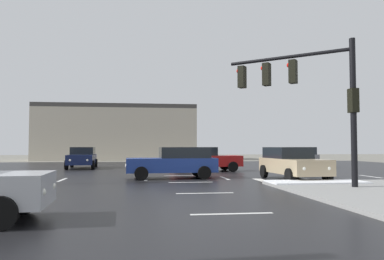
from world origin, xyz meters
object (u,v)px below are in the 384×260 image
(sedan_navy, at_px, (82,157))
(sedan_blue, at_px, (175,162))
(traffic_signal_mast, at_px, (307,87))
(sedan_grey, at_px, (299,157))
(sedan_red, at_px, (204,159))
(sedan_tan, at_px, (292,163))

(sedan_navy, bearing_deg, sedan_blue, 28.41)
(traffic_signal_mast, xyz_separation_m, sedan_grey, (5.66, 14.11, -3.13))
(sedan_blue, height_order, sedan_red, same)
(traffic_signal_mast, distance_m, sedan_grey, 15.52)
(sedan_tan, bearing_deg, sedan_blue, -108.15)
(traffic_signal_mast, height_order, sedan_navy, traffic_signal_mast)
(sedan_blue, height_order, sedan_navy, same)
(sedan_blue, distance_m, sedan_navy, 11.64)
(sedan_blue, distance_m, sedan_red, 5.71)
(sedan_tan, bearing_deg, sedan_red, -157.05)
(sedan_grey, bearing_deg, sedan_navy, 93.37)
(sedan_blue, bearing_deg, sedan_red, -116.53)
(traffic_signal_mast, distance_m, sedan_red, 10.95)
(sedan_blue, bearing_deg, sedan_tan, 162.15)
(traffic_signal_mast, bearing_deg, sedan_grey, -73.05)
(sedan_red, relative_size, sedan_navy, 1.01)
(sedan_tan, bearing_deg, sedan_grey, 152.24)
(sedan_blue, bearing_deg, sedan_navy, -60.76)
(sedan_navy, height_order, sedan_grey, same)
(sedan_red, height_order, sedan_grey, same)
(sedan_red, distance_m, sedan_navy, 9.66)
(sedan_tan, relative_size, sedan_navy, 1.00)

